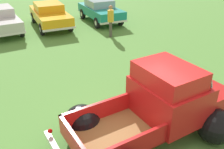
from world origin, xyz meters
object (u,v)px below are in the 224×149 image
(spectator_0, at_px, (111,19))
(vintage_pickup_truck, at_px, (160,110))
(show_car_0, at_px, (0,19))
(show_car_1, at_px, (50,14))
(show_car_2, at_px, (100,10))

(spectator_0, bearing_deg, vintage_pickup_truck, -74.93)
(show_car_0, distance_m, spectator_0, 6.43)
(vintage_pickup_truck, distance_m, show_car_0, 11.78)
(show_car_0, relative_size, spectator_0, 2.64)
(show_car_0, height_order, show_car_1, same)
(vintage_pickup_truck, relative_size, show_car_1, 1.04)
(show_car_0, bearing_deg, show_car_1, 83.06)
(show_car_0, relative_size, show_car_2, 1.10)
(vintage_pickup_truck, relative_size, show_car_2, 1.16)
(show_car_0, height_order, show_car_2, same)
(show_car_0, xyz_separation_m, spectator_0, (5.39, -3.49, 0.20))
(show_car_2, bearing_deg, vintage_pickup_truck, -15.87)
(show_car_1, bearing_deg, show_car_2, 86.72)
(show_car_1, bearing_deg, show_car_0, -90.99)
(vintage_pickup_truck, bearing_deg, show_car_2, 68.54)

